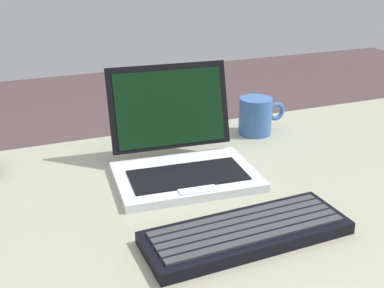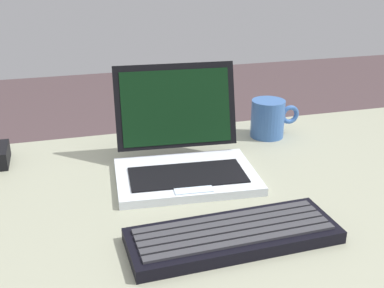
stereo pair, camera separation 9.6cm
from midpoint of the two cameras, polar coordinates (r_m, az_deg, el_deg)
name	(u,v)px [view 1 (the left image)]	position (r m, az deg, el deg)	size (l,w,h in m)	color
desk	(210,225)	(1.00, -0.59, -9.59)	(1.70, 0.74, 0.74)	#979A82
laptop_front	(181,155)	(1.01, -4.03, -1.36)	(0.30, 0.28, 0.21)	silver
external_keyboard	(247,232)	(0.81, 3.08, -10.48)	(0.35, 0.13, 0.03)	black
coffee_mug	(256,116)	(1.24, 5.41, 3.30)	(0.13, 0.08, 0.09)	#3862A6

